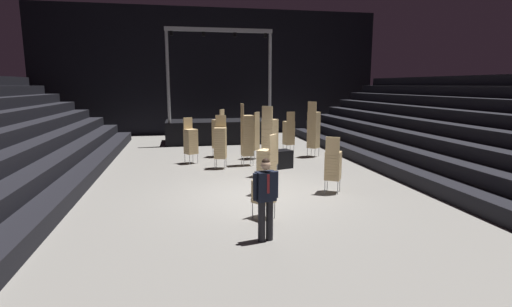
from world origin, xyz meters
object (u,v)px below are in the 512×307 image
object	(u,v)px
chair_stack_rear_centre	(253,135)
chair_stack_mid_left	(267,164)
chair_stack_front_right	(289,132)
equipment_road_case	(280,159)
chair_stack_aisle_left	(333,165)
loose_chair_near_man	(261,196)
stage_riser	(219,129)
chair_stack_rear_left	(191,141)
chair_stack_mid_right	(270,141)
chair_stack_mid_centre	(218,133)
chair_stack_rear_right	(220,142)
man_with_tie	(266,195)
chair_stack_front_left	(314,129)
chair_stack_aisle_right	(247,135)

from	to	relation	value
chair_stack_rear_centre	chair_stack_mid_left	bearing A→B (deg)	-146.88
chair_stack_front_right	equipment_road_case	xyz separation A→B (m)	(-1.28, -3.27, -0.63)
chair_stack_mid_left	chair_stack_aisle_left	distance (m)	1.99
chair_stack_rear_centre	loose_chair_near_man	bearing A→B (deg)	-149.45
stage_riser	chair_stack_front_right	bearing A→B (deg)	-55.99
chair_stack_rear_left	equipment_road_case	xyz separation A→B (m)	(3.35, -1.61, -0.59)
chair_stack_mid_right	loose_chair_near_man	xyz separation A→B (m)	(-1.20, -4.35, -0.70)
chair_stack_mid_left	equipment_road_case	world-z (taller)	chair_stack_mid_left
chair_stack_mid_centre	chair_stack_rear_right	xyz separation A→B (m)	(-0.17, -2.51, -0.04)
chair_stack_rear_right	chair_stack_rear_centre	world-z (taller)	same
chair_stack_mid_right	chair_stack_rear_left	bearing A→B (deg)	176.55
man_with_tie	chair_stack_mid_left	xyz separation A→B (m)	(0.78, 3.41, -0.09)
chair_stack_front_left	chair_stack_mid_centre	size ratio (longest dim) A/B	1.16
chair_stack_aisle_left	man_with_tie	bearing A→B (deg)	-98.49
chair_stack_rear_left	chair_stack_aisle_right	size ratio (longest dim) A/B	0.76
chair_stack_rear_centre	chair_stack_front_right	bearing A→B (deg)	-19.53
chair_stack_mid_left	chair_stack_mid_centre	size ratio (longest dim) A/B	0.84
chair_stack_front_right	chair_stack_rear_centre	bearing A→B (deg)	-160.25
chair_stack_front_right	loose_chair_near_man	world-z (taller)	chair_stack_front_right
chair_stack_mid_left	loose_chair_near_man	bearing A→B (deg)	-156.04
man_with_tie	loose_chair_near_man	size ratio (longest dim) A/B	1.85
chair_stack_rear_left	chair_stack_aisle_left	size ratio (longest dim) A/B	1.10
chair_stack_mid_left	chair_stack_aisle_right	size ratio (longest dim) A/B	0.73
chair_stack_mid_centre	chair_stack_rear_right	bearing A→B (deg)	-153.02
chair_stack_aisle_right	equipment_road_case	world-z (taller)	chair_stack_aisle_right
loose_chair_near_man	chair_stack_mid_centre	bearing A→B (deg)	-122.69
chair_stack_aisle_right	chair_stack_mid_centre	bearing A→B (deg)	-160.02
stage_riser	equipment_road_case	xyz separation A→B (m)	(1.60, -7.54, -0.36)
chair_stack_front_right	chair_stack_mid_right	distance (m)	4.86
chair_stack_rear_left	chair_stack_aisle_left	xyz separation A→B (m)	(4.03, -5.32, -0.08)
chair_stack_mid_right	chair_stack_front_left	bearing A→B (deg)	92.57
chair_stack_rear_right	chair_stack_aisle_left	xyz separation A→B (m)	(2.94, -4.09, -0.17)
chair_stack_front_left	chair_stack_mid_centre	world-z (taller)	chair_stack_front_left
chair_stack_mid_centre	loose_chair_near_man	xyz separation A→B (m)	(0.21, -8.41, -0.53)
chair_stack_rear_right	chair_stack_rear_centre	bearing A→B (deg)	-118.05
stage_riser	chair_stack_mid_right	size ratio (longest dim) A/B	2.46
equipment_road_case	chair_stack_front_right	bearing A→B (deg)	68.63
chair_stack_rear_left	chair_stack_rear_centre	xyz separation A→B (m)	(2.70, 0.51, 0.08)
chair_stack_rear_left	loose_chair_near_man	world-z (taller)	chair_stack_rear_left
man_with_tie	equipment_road_case	distance (m)	7.27
chair_stack_front_left	chair_stack_aisle_left	world-z (taller)	chair_stack_front_left
chair_stack_mid_right	chair_stack_rear_left	xyz separation A→B (m)	(-2.68, 2.78, -0.29)
stage_riser	chair_stack_aisle_left	distance (m)	11.49
chair_stack_mid_left	chair_stack_aisle_right	xyz separation A→B (m)	(0.14, 4.29, 0.34)
chair_stack_aisle_right	equipment_road_case	xyz separation A→B (m)	(1.15, -0.75, -0.89)
chair_stack_front_left	chair_stack_aisle_left	bearing A→B (deg)	-57.42
chair_stack_mid_left	stage_riser	bearing A→B (deg)	41.69
chair_stack_mid_centre	loose_chair_near_man	size ratio (longest dim) A/B	2.26
loose_chair_near_man	chair_stack_rear_centre	bearing A→B (deg)	-133.19
loose_chair_near_man	man_with_tie	bearing A→B (deg)	47.64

